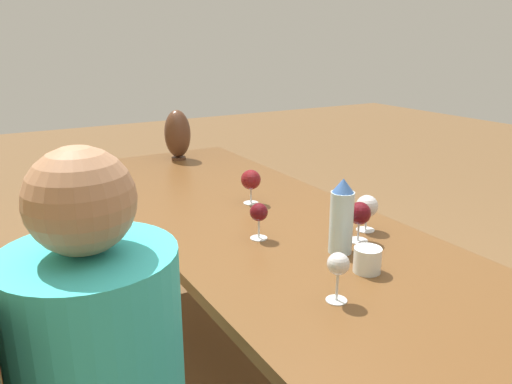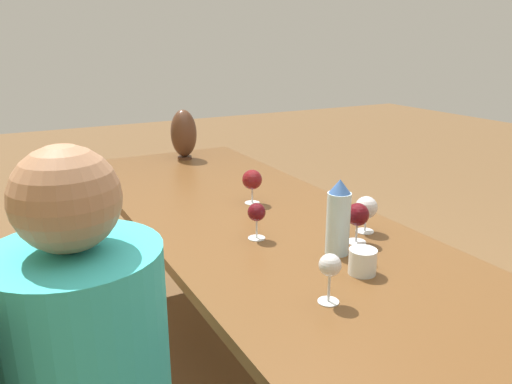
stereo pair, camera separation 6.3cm
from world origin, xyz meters
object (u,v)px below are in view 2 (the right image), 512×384
water_bottle (338,218)px  water_tumbler (363,261)px  wine_glass_0 (358,215)px  wine_glass_1 (330,267)px  wine_glass_5 (252,180)px  wine_glass_3 (257,213)px  vase (184,134)px  chair_far (25,279)px  wine_glass_4 (366,208)px

water_bottle → water_tumbler: size_ratio=3.00×
water_tumbler → wine_glass_0: bearing=-34.8°
wine_glass_0 → water_tumbler: bearing=145.2°
wine_glass_1 → wine_glass_5: wine_glass_5 is taller
water_bottle → water_tumbler: (-0.15, 0.02, -0.08)m
wine_glass_3 → water_tumbler: bearing=-158.6°
wine_glass_0 → wine_glass_1: (-0.28, 0.32, 0.00)m
wine_glass_0 → wine_glass_3: wine_glass_0 is taller
wine_glass_5 → water_bottle: bearing=-179.4°
vase → wine_glass_1: bearing=172.2°
vase → chair_far: size_ratio=0.29×
wine_glass_4 → wine_glass_0: bearing=124.6°
vase → wine_glass_3: 1.26m
water_bottle → wine_glass_5: size_ratio=1.71×
water_bottle → wine_glass_3: (0.23, 0.17, -0.03)m
water_bottle → wine_glass_3: size_ratio=1.93×
wine_glass_0 → wine_glass_3: bearing=56.3°
vase → wine_glass_0: (-1.43, -0.09, -0.05)m
water_bottle → wine_glass_1: water_bottle is taller
water_bottle → wine_glass_5: 0.58m
vase → wine_glass_5: bearing=178.1°
water_bottle → vase: 1.48m
wine_glass_1 → wine_glass_0: bearing=-48.6°
water_tumbler → chair_far: 1.28m
wine_glass_0 → chair_far: (0.69, 1.02, -0.31)m
water_bottle → wine_glass_0: 0.12m
water_tumbler → wine_glass_1: size_ratio=0.60×
wine_glass_3 → wine_glass_4: size_ratio=0.97×
water_bottle → chair_far: 1.21m
wine_glass_0 → chair_far: chair_far is taller
wine_glass_5 → vase: bearing=-1.9°
wine_glass_0 → wine_glass_1: bearing=131.4°
vase → chair_far: vase is taller
chair_far → water_tumbler: bearing=-135.2°
water_bottle → vase: vase is taller
water_bottle → vase: (1.48, -0.02, 0.03)m
wine_glass_4 → chair_far: bearing=60.3°
wine_glass_1 → wine_glass_3: wine_glass_1 is taller
water_bottle → wine_glass_3: bearing=36.7°
wine_glass_1 → vase: bearing=-7.8°
water_bottle → chair_far: chair_far is taller
wine_glass_3 → wine_glass_4: (-0.13, -0.37, -0.00)m
water_bottle → wine_glass_5: bearing=0.6°
wine_glass_0 → water_bottle: bearing=109.9°
water_bottle → wine_glass_0: bearing=-70.1°
vase → wine_glass_0: vase is taller
wine_glass_1 → wine_glass_4: 0.54m
vase → wine_glass_5: size_ratio=1.94×
wine_glass_5 → wine_glass_0: bearing=-167.6°
water_bottle → wine_glass_0: water_bottle is taller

